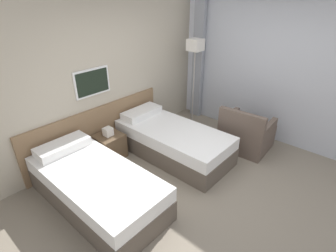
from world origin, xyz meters
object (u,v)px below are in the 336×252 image
at_px(bed_near_door, 96,186).
at_px(bed_near_window, 172,141).
at_px(floor_lamp, 195,53).
at_px(nightstand, 110,146).
at_px(armchair, 246,135).

distance_m(bed_near_door, bed_near_window, 1.60).
bearing_deg(bed_near_window, floor_lamp, 20.72).
distance_m(bed_near_window, nightstand, 1.10).
relative_size(bed_near_window, nightstand, 3.49).
bearing_deg(bed_near_window, armchair, -39.44).
relative_size(bed_near_door, floor_lamp, 1.12).
height_order(floor_lamp, armchair, floor_lamp).
bearing_deg(nightstand, bed_near_door, -136.88).
height_order(bed_near_window, nightstand, bed_near_window).
height_order(bed_near_window, armchair, armchair).
xyz_separation_m(bed_near_window, armchair, (1.06, -0.88, 0.00)).
bearing_deg(floor_lamp, nightstand, 171.46).
height_order(bed_near_door, nightstand, bed_near_door).
distance_m(floor_lamp, armchair, 1.85).
bearing_deg(nightstand, armchair, -41.07).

